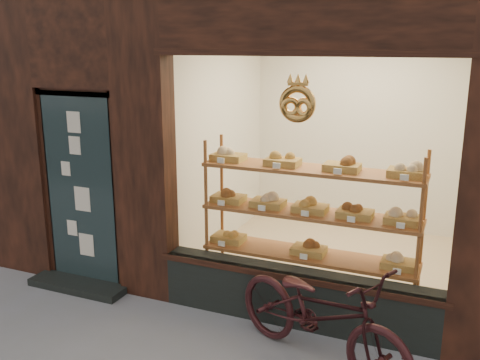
% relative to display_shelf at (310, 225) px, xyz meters
% --- Properties ---
extents(display_shelf, '(2.20, 0.45, 1.70)m').
position_rel_display_shelf_xyz_m(display_shelf, '(0.00, 0.00, 0.00)').
color(display_shelf, brown).
rests_on(display_shelf, ground).
extents(bicycle, '(1.90, 1.31, 0.94)m').
position_rel_display_shelf_xyz_m(bicycle, '(0.40, -1.01, -0.40)').
color(bicycle, black).
rests_on(bicycle, ground).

